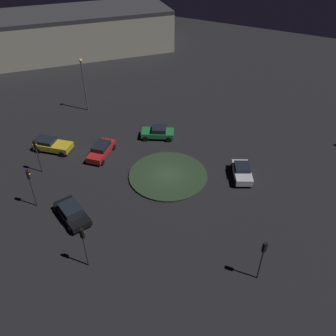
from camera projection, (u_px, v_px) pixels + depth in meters
The scene contains 13 objects.
ground_plane at pixel (168, 176), 38.77m from camera, with size 114.84×114.84×0.00m, color black.
roundabout_island at pixel (168, 175), 38.71m from camera, with size 8.51×8.51×0.21m, color #263823.
car_yellow at pixel (52, 145), 42.17m from camera, with size 2.87×4.66×1.48m.
car_green at pixel (158, 132), 44.43m from camera, with size 3.37×4.43×1.49m.
car_red at pixel (101, 150), 41.37m from camera, with size 4.69×2.63×1.49m.
car_silver at pixel (242, 172), 38.15m from camera, with size 4.23×3.31×1.42m.
car_black at pixel (72, 212), 33.30m from camera, with size 3.63×4.79×1.42m.
traffic_light_east at pixel (84, 240), 27.65m from camera, with size 0.36×0.31×4.28m.
traffic_light_southeast at pixel (30, 181), 33.19m from camera, with size 0.39×0.38×4.39m.
traffic_light_southeast_near at pixel (37, 150), 37.59m from camera, with size 0.36×0.39×4.07m.
traffic_light_northeast at pixel (263, 254), 26.74m from camera, with size 0.37×0.40×4.13m.
streetlamp_southwest at pixel (83, 79), 47.75m from camera, with size 0.46×0.46×7.46m.
store_building at pixel (69, 33), 66.58m from camera, with size 35.96×35.02×7.50m.
Camera 1 is at (26.87, 13.74, 24.36)m, focal length 38.14 mm.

